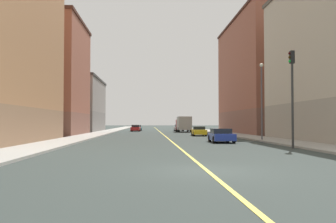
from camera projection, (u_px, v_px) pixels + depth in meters
The scene contains 15 objects.
ground_plane at pixel (207, 171), 13.40m from camera, with size 400.00×400.00×0.00m, color #2F3734.
sidewalk_left at pixel (217, 132), 62.85m from camera, with size 3.44×168.00×0.15m, color #9E9B93.
sidewalk_right at pixel (104, 132), 61.75m from camera, with size 3.44×168.00×0.15m, color #9E9B93.
lane_center_stripe at pixel (161, 133), 62.30m from camera, with size 0.16×154.00×0.01m, color #E5D14C.
building_left_mid at pixel (258, 76), 58.44m from camera, with size 8.60×24.99×18.83m.
building_right_midblock at pixel (53, 78), 50.55m from camera, with size 8.60×14.46×16.35m.
building_right_distant at pixel (78, 105), 69.20m from camera, with size 8.60×18.66×10.36m.
traffic_light_left_near at pixel (292, 86), 24.85m from camera, with size 0.40×0.32×6.86m.
street_lamp_left_near at pixel (262, 93), 34.72m from camera, with size 0.36×0.36×7.48m.
car_yellow at pixel (199, 131), 48.02m from camera, with size 1.91×4.42×1.27m.
car_teal at pixel (137, 128), 77.68m from camera, with size 2.01×4.46×1.24m.
car_silver at pixel (179, 128), 75.42m from camera, with size 1.98×4.29×1.37m.
car_red at pixel (136, 128), 71.17m from camera, with size 1.94×4.11×1.31m.
car_blue at pixel (221, 136), 32.13m from camera, with size 1.99×3.98×1.26m.
box_truck at pixel (184, 124), 66.69m from camera, with size 2.47×7.38×2.87m.
Camera 1 is at (-2.21, -13.36, 1.82)m, focal length 37.92 mm.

